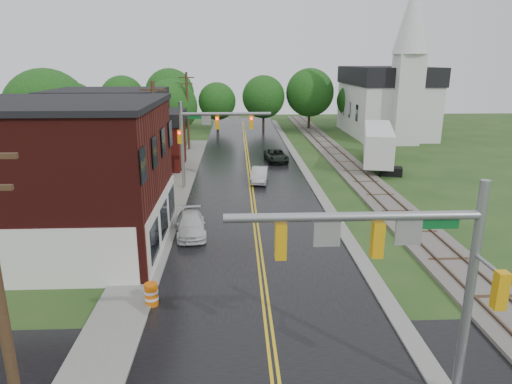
{
  "coord_description": "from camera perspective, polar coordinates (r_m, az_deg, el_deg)",
  "views": [
    {
      "loc": [
        -1.23,
        -9.77,
        10.37
      ],
      "look_at": [
        -0.18,
        13.81,
        3.5
      ],
      "focal_mm": 32.0,
      "sensor_mm": 36.0,
      "label": 1
    }
  ],
  "objects": [
    {
      "name": "tree_left_c",
      "position": [
        51.58,
        -16.9,
        9.03
      ],
      "size": [
        6.0,
        6.0,
        7.65
      ],
      "color": "black",
      "rests_on": "ground"
    },
    {
      "name": "utility_pole_c",
      "position": [
        54.35,
        -8.54,
        10.09
      ],
      "size": [
        1.8,
        0.28,
        9.0
      ],
      "color": "#382616",
      "rests_on": "ground"
    },
    {
      "name": "curb_right",
      "position": [
        46.43,
        5.74,
        3.25
      ],
      "size": [
        0.8,
        70.0,
        0.12
      ],
      "primitive_type": "cube",
      "color": "gray",
      "rests_on": "ground"
    },
    {
      "name": "tree_left_b",
      "position": [
        45.1,
        -24.46,
        8.88
      ],
      "size": [
        7.6,
        7.6,
        9.69
      ],
      "color": "black",
      "rests_on": "ground"
    },
    {
      "name": "tree_left_e",
      "position": [
        56.46,
        -10.45,
        10.32
      ],
      "size": [
        6.4,
        6.4,
        8.16
      ],
      "color": "black",
      "rests_on": "ground"
    },
    {
      "name": "darkred_building",
      "position": [
        46.35,
        -13.47,
        5.64
      ],
      "size": [
        7.0,
        6.0,
        4.4
      ],
      "primitive_type": "cube",
      "color": "#3F0F0C",
      "rests_on": "ground"
    },
    {
      "name": "suv_dark",
      "position": [
        48.14,
        2.53,
        4.55
      ],
      "size": [
        2.51,
        4.72,
        1.26
      ],
      "primitive_type": "imported",
      "rotation": [
        0.0,
        0.0,
        0.09
      ],
      "color": "black",
      "rests_on": "ground"
    },
    {
      "name": "sedan_silver",
      "position": [
        39.97,
        0.45,
        2.15
      ],
      "size": [
        1.82,
        4.04,
        1.29
      ],
      "primitive_type": "imported",
      "rotation": [
        0.0,
        0.0,
        -0.12
      ],
      "color": "#B5B4B9",
      "rests_on": "ground"
    },
    {
      "name": "traffic_signal_near",
      "position": [
        13.78,
        17.8,
        -7.69
      ],
      "size": [
        7.34,
        0.3,
        7.2
      ],
      "color": "gray",
      "rests_on": "ground"
    },
    {
      "name": "yellow_house",
      "position": [
        37.77,
        -17.54,
        4.53
      ],
      "size": [
        8.0,
        7.0,
        6.4
      ],
      "primitive_type": "cube",
      "color": "tan",
      "rests_on": "ground"
    },
    {
      "name": "main_road",
      "position": [
        41.12,
        -0.75,
        1.62
      ],
      "size": [
        10.0,
        90.0,
        0.02
      ],
      "primitive_type": "cube",
      "color": "black",
      "rests_on": "ground"
    },
    {
      "name": "church",
      "position": [
        67.11,
        16.26,
        11.73
      ],
      "size": [
        10.4,
        18.4,
        20.0
      ],
      "color": "silver",
      "rests_on": "ground"
    },
    {
      "name": "brick_building",
      "position": [
        27.91,
        -26.26,
        1.65
      ],
      "size": [
        14.3,
        10.3,
        8.3
      ],
      "color": "#44110E",
      "rests_on": "ground"
    },
    {
      "name": "railroad",
      "position": [
        47.28,
        11.28,
        3.38
      ],
      "size": [
        3.2,
        80.0,
        0.3
      ],
      "color": "#59544C",
      "rests_on": "ground"
    },
    {
      "name": "construction_barrel",
      "position": [
        20.87,
        -12.94,
        -12.4
      ],
      "size": [
        0.74,
        0.74,
        1.03
      ],
      "primitive_type": "cylinder",
      "rotation": [
        0.0,
        0.0,
        -0.36
      ],
      "color": "#D45D09",
      "rests_on": "ground"
    },
    {
      "name": "utility_pole_b",
      "position": [
        32.75,
        -12.36,
        5.92
      ],
      "size": [
        1.8,
        0.28,
        9.0
      ],
      "color": "#382616",
      "rests_on": "ground"
    },
    {
      "name": "pickup_white",
      "position": [
        28.31,
        -8.16,
        -4.09
      ],
      "size": [
        2.23,
        4.44,
        1.24
      ],
      "primitive_type": "imported",
      "rotation": [
        0.0,
        0.0,
        0.12
      ],
      "color": "silver",
      "rests_on": "ground"
    },
    {
      "name": "traffic_signal_far",
      "position": [
        37.23,
        -6.02,
        7.81
      ],
      "size": [
        7.34,
        0.43,
        7.2
      ],
      "color": "gray",
      "rests_on": "ground"
    },
    {
      "name": "semi_trailer",
      "position": [
        47.88,
        15.01,
        5.95
      ],
      "size": [
        5.74,
        12.37,
        3.83
      ],
      "color": "black",
      "rests_on": "ground"
    },
    {
      "name": "sidewalk_left",
      "position": [
        36.62,
        -10.24,
        -0.48
      ],
      "size": [
        2.4,
        50.0,
        0.12
      ],
      "primitive_type": "cube",
      "color": "gray",
      "rests_on": "ground"
    },
    {
      "name": "utility_pole_a",
      "position": [
        12.59,
        -29.25,
        -12.7
      ],
      "size": [
        1.8,
        0.28,
        9.0
      ],
      "color": "#382616",
      "rests_on": "ground"
    }
  ]
}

